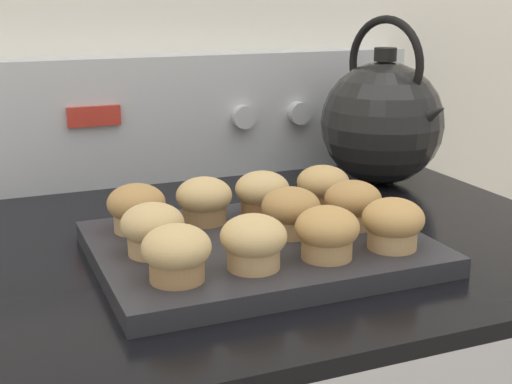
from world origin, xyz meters
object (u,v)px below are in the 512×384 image
object	(u,v)px
muffin_r1_c3	(353,204)
tea_kettle	(383,121)
muffin_r0_c0	(177,253)
muffin_r1_c0	(153,229)
muffin_r0_c3	(393,223)
muffin_r1_c2	(291,211)
muffin_r0_c2	(327,232)
muffin_r2_c0	(136,207)
muffin_r2_c1	(204,200)
muffin_r0_c1	(254,242)
muffin_r2_c2	(262,193)
muffin_pan	(259,248)
muffin_r2_c3	(323,187)

from	to	relation	value
muffin_r1_c3	tea_kettle	xyz separation A→B (m)	(0.18, 0.23, 0.05)
muffin_r0_c0	muffin_r1_c0	bearing A→B (deg)	92.27
muffin_r1_c0	muffin_r0_c3	bearing A→B (deg)	-18.33
muffin_r1_c2	tea_kettle	bearing A→B (deg)	41.15
muffin_r0_c2	muffin_r2_c0	world-z (taller)	same
muffin_r2_c1	tea_kettle	bearing A→B (deg)	23.68
muffin_r0_c2	tea_kettle	distance (m)	0.41
muffin_r0_c1	muffin_r0_c2	xyz separation A→B (m)	(0.08, -0.00, 0.00)
muffin_r0_c2	muffin_r2_c2	bearing A→B (deg)	91.50
muffin_pan	muffin_r1_c3	world-z (taller)	muffin_r1_c3
muffin_r0_c3	muffin_r1_c2	bearing A→B (deg)	135.32
muffin_r0_c0	muffin_r0_c2	distance (m)	0.16
muffin_pan	muffin_r1_c2	size ratio (longest dim) A/B	5.39
muffin_pan	muffin_r1_c0	size ratio (longest dim) A/B	5.39
muffin_r0_c3	muffin_r1_c3	world-z (taller)	same
muffin_r0_c0	muffin_r1_c0	size ratio (longest dim) A/B	1.00
muffin_r1_c0	muffin_r1_c2	size ratio (longest dim) A/B	1.00
muffin_r1_c0	muffin_r2_c0	bearing A→B (deg)	88.57
muffin_r1_c3	muffin_r1_c2	bearing A→B (deg)	179.04
muffin_r2_c1	muffin_r2_c2	world-z (taller)	same
muffin_r0_c2	muffin_r0_c3	world-z (taller)	same
muffin_r2_c1	muffin_r2_c2	bearing A→B (deg)	0.61
muffin_pan	muffin_r2_c1	size ratio (longest dim) A/B	5.39
muffin_r0_c0	muffin_r2_c1	bearing A→B (deg)	63.28
muffin_r1_c0	muffin_r2_c1	bearing A→B (deg)	44.27
muffin_r0_c0	muffin_r1_c3	distance (m)	0.25
muffin_r0_c2	muffin_r1_c0	world-z (taller)	same
muffin_pan	muffin_r1_c2	world-z (taller)	muffin_r1_c2
muffin_r0_c2	muffin_pan	bearing A→B (deg)	117.64
muffin_r0_c2	muffin_r0_c3	bearing A→B (deg)	-0.46
muffin_r1_c2	muffin_r2_c2	size ratio (longest dim) A/B	1.00
muffin_r2_c0	tea_kettle	size ratio (longest dim) A/B	0.26
tea_kettle	muffin_r2_c2	bearing A→B (deg)	-150.68
muffin_r0_c2	muffin_r1_c0	size ratio (longest dim) A/B	1.00
muffin_r1_c2	muffin_r2_c0	distance (m)	0.18
muffin_r0_c3	muffin_r2_c2	world-z (taller)	same
muffin_r1_c2	muffin_r0_c1	bearing A→B (deg)	-134.75
muffin_r2_c3	muffin_r1_c3	bearing A→B (deg)	-92.13
muffin_r1_c0	muffin_r2_c2	distance (m)	0.18
muffin_r2_c3	muffin_r1_c2	bearing A→B (deg)	-136.02
muffin_r2_c3	tea_kettle	size ratio (longest dim) A/B	0.26
muffin_r0_c0	muffin_r0_c3	size ratio (longest dim) A/B	1.00
muffin_pan	muffin_r2_c3	distance (m)	0.15
muffin_r1_c0	muffin_r1_c3	distance (m)	0.24
muffin_r2_c0	tea_kettle	world-z (taller)	tea_kettle
muffin_pan	muffin_r0_c0	world-z (taller)	muffin_r0_c0
muffin_r2_c1	muffin_r0_c2	bearing A→B (deg)	-63.67
muffin_r0_c3	muffin_r2_c3	xyz separation A→B (m)	(-0.00, 0.16, 0.00)
muffin_r2_c3	tea_kettle	distance (m)	0.24
muffin_r0_c0	muffin_r1_c2	bearing A→B (deg)	26.90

